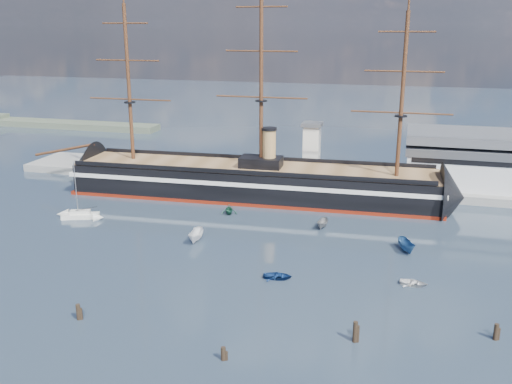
# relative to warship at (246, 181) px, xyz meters

# --- Properties ---
(ground) EXTENTS (600.00, 600.00, 0.00)m
(ground) POSITION_rel_warship_xyz_m (10.81, -20.00, -4.04)
(ground) COLOR #2B3642
(ground) RESTS_ON ground
(quay) EXTENTS (180.00, 18.00, 2.00)m
(quay) POSITION_rel_warship_xyz_m (20.81, 16.00, -4.04)
(quay) COLOR slate
(quay) RESTS_ON ground
(quay_tower) EXTENTS (5.00, 5.00, 15.00)m
(quay_tower) POSITION_rel_warship_xyz_m (13.81, 13.00, 5.72)
(quay_tower) COLOR silver
(quay_tower) RESTS_ON ground
(shoreline) EXTENTS (120.00, 10.00, 4.00)m
(shoreline) POSITION_rel_warship_xyz_m (-128.42, 75.00, -2.59)
(shoreline) COLOR #3F4C38
(shoreline) RESTS_ON ground
(warship) EXTENTS (113.19, 19.83, 53.94)m
(warship) POSITION_rel_warship_xyz_m (0.00, 0.00, 0.00)
(warship) COLOR black
(warship) RESTS_ON ground
(sailboat) EXTENTS (8.32, 5.05, 12.82)m
(sailboat) POSITION_rel_warship_xyz_m (-30.66, -25.37, -3.22)
(sailboat) COLOR beige
(sailboat) RESTS_ON ground
(motorboat_a) EXTENTS (7.32, 3.23, 2.85)m
(motorboat_a) POSITION_rel_warship_xyz_m (-1.03, -31.87, -4.04)
(motorboat_a) COLOR white
(motorboat_a) RESTS_ON ground
(motorboat_b) EXTENTS (1.58, 3.16, 1.42)m
(motorboat_b) POSITION_rel_warship_xyz_m (18.27, -44.26, -4.04)
(motorboat_b) COLOR navy
(motorboat_b) RESTS_ON ground
(motorboat_c) EXTENTS (5.80, 2.59, 2.25)m
(motorboat_c) POSITION_rel_warship_xyz_m (21.72, -17.66, -4.04)
(motorboat_c) COLOR slate
(motorboat_c) RESTS_ON ground
(motorboat_d) EXTENTS (7.21, 4.93, 2.43)m
(motorboat_d) POSITION_rel_warship_xyz_m (-0.03, -13.94, -4.04)
(motorboat_d) COLOR #194A35
(motorboat_d) RESTS_ON ground
(motorboat_e) EXTENTS (1.38, 2.88, 1.30)m
(motorboat_e) POSITION_rel_warship_xyz_m (40.29, -40.98, -4.04)
(motorboat_e) COLOR silver
(motorboat_e) RESTS_ON ground
(motorboat_f) EXTENTS (7.45, 4.92, 2.80)m
(motorboat_f) POSITION_rel_warship_xyz_m (38.88, -26.43, -4.04)
(motorboat_f) COLOR #274F7F
(motorboat_f) RESTS_ON ground
(piling_near_left) EXTENTS (0.64, 0.64, 3.10)m
(piling_near_left) POSITION_rel_warship_xyz_m (-6.38, -65.19, -4.04)
(piling_near_left) COLOR black
(piling_near_left) RESTS_ON ground
(piling_near_mid) EXTENTS (0.64, 0.64, 2.51)m
(piling_near_mid) POSITION_rel_warship_xyz_m (17.08, -69.57, -4.04)
(piling_near_mid) COLOR black
(piling_near_mid) RESTS_ON ground
(piling_near_right) EXTENTS (0.64, 0.64, 3.73)m
(piling_near_right) POSITION_rel_warship_xyz_m (32.77, -60.86, -4.04)
(piling_near_right) COLOR black
(piling_near_right) RESTS_ON ground
(piling_far_right) EXTENTS (0.64, 0.64, 3.06)m
(piling_far_right) POSITION_rel_warship_xyz_m (51.08, -55.30, -4.04)
(piling_far_right) COLOR black
(piling_far_right) RESTS_ON ground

